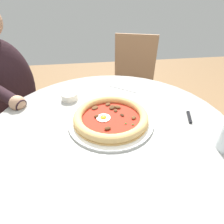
{
  "coord_description": "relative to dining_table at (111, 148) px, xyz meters",
  "views": [
    {
      "loc": [
        -0.08,
        -0.56,
        1.18
      ],
      "look_at": [
        0.01,
        0.03,
        0.77
      ],
      "focal_mm": 28.24,
      "sensor_mm": 36.0,
      "label": 1
    }
  ],
  "objects": [
    {
      "name": "ground_plane",
      "position": [
        0.0,
        0.0,
        -0.61
      ],
      "size": [
        6.0,
        6.0,
        0.02
      ],
      "primitive_type": "cube",
      "color": "olive"
    },
    {
      "name": "dining_table",
      "position": [
        0.0,
        0.0,
        0.0
      ],
      "size": [
        0.96,
        0.96,
        0.75
      ],
      "color": "#999993",
      "rests_on": "ground"
    },
    {
      "name": "pizza_on_plate",
      "position": [
        0.0,
        0.0,
        0.17
      ],
      "size": [
        0.34,
        0.34,
        0.04
      ],
      "color": "white",
      "rests_on": "dining_table"
    },
    {
      "name": "steak_knife",
      "position": [
        0.33,
        0.01,
        0.15
      ],
      "size": [
        0.08,
        0.2,
        0.01
      ],
      "color": "silver",
      "rests_on": "dining_table"
    },
    {
      "name": "ramekin_capers",
      "position": [
        -0.17,
        0.21,
        0.17
      ],
      "size": [
        0.08,
        0.08,
        0.03
      ],
      "color": "white",
      "rests_on": "dining_table"
    },
    {
      "name": "fork_utensil",
      "position": [
        0.11,
        0.28,
        0.15
      ],
      "size": [
        0.14,
        0.12,
        0.0
      ],
      "color": "#BCBCC1",
      "rests_on": "dining_table"
    },
    {
      "name": "diner_person",
      "position": [
        -0.56,
        0.46,
        -0.09
      ],
      "size": [
        0.43,
        0.55,
        1.16
      ],
      "color": "#282833",
      "rests_on": "ground"
    },
    {
      "name": "cafe_chair_diner",
      "position": [
        -0.67,
        0.56,
        -0.08
      ],
      "size": [
        0.6,
        0.6,
        0.88
      ],
      "color": "#957050",
      "rests_on": "ground"
    },
    {
      "name": "cafe_chair_spare_near",
      "position": [
        0.31,
        0.84,
        -0.07
      ],
      "size": [
        0.51,
        0.51,
        0.9
      ],
      "color": "#957050",
      "rests_on": "ground"
    }
  ]
}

